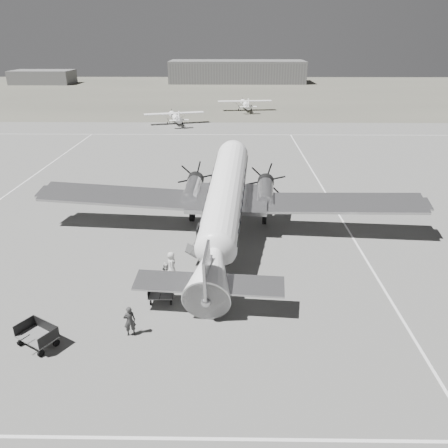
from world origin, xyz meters
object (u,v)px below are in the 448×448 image
Objects in this scene: shed_secondary at (43,77)px; light_plane_right at (245,105)px; baggage_cart_far at (37,336)px; passenger at (171,264)px; hangar_main at (237,72)px; ramp_agent at (167,275)px; baggage_cart_near at (161,295)px; dc3_airliner at (224,205)px; light_plane_left at (175,118)px; ground_crew at (130,321)px.

shed_secondary is 80.27m from light_plane_right.
light_plane_right is 72.51m from baggage_cart_far.
hangar_main is at bearing -13.76° from passenger.
ramp_agent is 1.26m from passenger.
baggage_cart_far is 1.18× the size of passenger.
shed_secondary is at bearing 113.54° from baggage_cart_near.
baggage_cart_near is (-6.74, -67.62, -0.69)m from light_plane_right.
dc3_airliner reaches higher than light_plane_left.
shed_secondary is at bearing 121.91° from dc3_airliner.
ground_crew is (-1.10, -2.97, 0.40)m from baggage_cart_near.
hangar_main reaches higher than light_plane_left.
ramp_agent reaches higher than ground_crew.
dc3_airliner is at bearing -95.55° from light_plane_left.
dc3_airliner is 2.88× the size of light_plane_left.
ramp_agent is (5.59, -51.69, -0.24)m from light_plane_left.
dc3_airliner is 17.96× the size of ramp_agent.
light_plane_left is 6.23× the size of ramp_agent.
dc3_airliner is at bearing -91.21° from hangar_main.
ground_crew is 5.93m from passenger.
hangar_main is 25.51× the size of passenger.
ground_crew is (4.24, 0.90, 0.26)m from baggage_cart_far.
shed_secondary is 82.59m from light_plane_left.
baggage_cart_near is (-3.41, -7.89, -2.37)m from dc3_airliner.
dc3_airliner is at bearing -99.87° from light_plane_right.
ground_crew is 0.99× the size of passenger.
baggage_cart_near is 2.84m from passenger.
baggage_cart_near is at bearing -65.71° from shed_secondary.
dc3_airliner is at bearing -131.05° from ground_crew.
baggage_cart_far is at bearing -94.98° from hangar_main.
baggage_cart_far is at bearing 155.36° from ramp_agent.
light_plane_left reaches higher than ground_crew.
baggage_cart_far is (48.78, -123.82, -1.45)m from shed_secondary.
ramp_agent is (5.47, 5.42, 0.26)m from baggage_cart_far.
ramp_agent reaches higher than baggage_cart_near.
light_plane_right reaches higher than ground_crew.
hangar_main reaches higher than ground_crew.
ground_crew is at bearing -111.17° from baggage_cart_near.
passenger is (1.34, 5.77, 0.01)m from ground_crew.
baggage_cart_near is (-5.87, -124.95, -2.88)m from hangar_main.
baggage_cart_far is at bearing -144.84° from baggage_cart_near.
baggage_cart_near is at bearing -108.61° from dc3_airliner.
light_plane_left is 6.17× the size of passenger.
dc3_airliner is at bearing -62.82° from shed_secondary.
dc3_airliner is at bearing -6.67° from ramp_agent.
shed_secondary is 125.97m from dc3_airliner.
light_plane_left is 50.75m from passenger.
baggage_cart_far is at bearing -121.92° from dc3_airliner.
ramp_agent is (0.13, 1.55, 0.40)m from baggage_cart_near.
light_plane_right is at bearing 83.56° from baggage_cart_near.
ground_crew is (-6.98, -127.92, -2.49)m from hangar_main.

